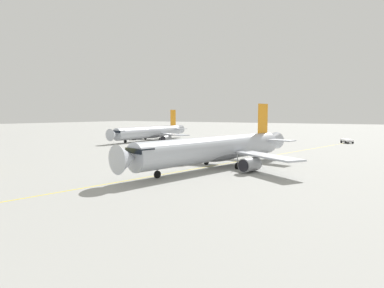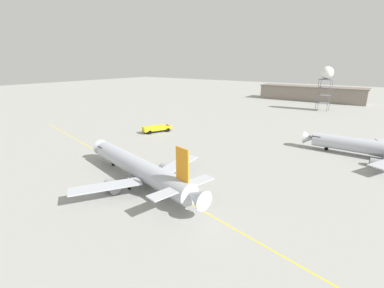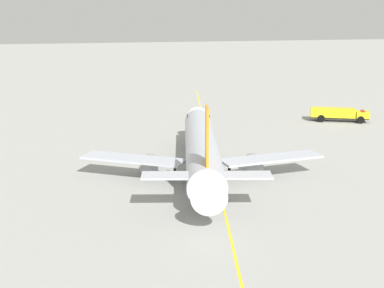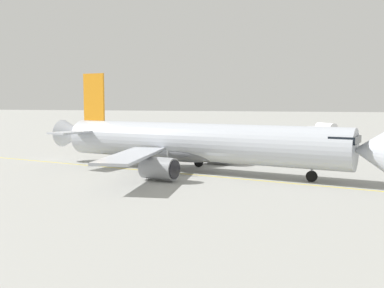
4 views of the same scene
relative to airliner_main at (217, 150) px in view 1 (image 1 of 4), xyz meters
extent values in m
plane|color=#9E9E99|center=(3.37, -1.92, -3.16)|extent=(600.00, 600.00, 0.00)
cylinder|color=#B2B7C1|center=(0.44, -0.10, 0.20)|extent=(33.66, 11.42, 4.19)
cone|color=#B2B7C1|center=(17.99, -4.03, 0.20)|extent=(3.80, 4.54, 3.98)
cone|color=#B2B7C1|center=(-17.40, 3.90, 0.50)|extent=(4.68, 4.35, 3.56)
cube|color=black|center=(15.84, -3.55, 1.14)|extent=(3.12, 4.00, 0.70)
ellipsoid|color=slate|center=(-1.20, 0.27, -0.96)|extent=(12.61, 6.32, 2.30)
cube|color=orange|center=(-13.97, 3.13, 5.23)|extent=(3.18, 0.93, 5.88)
cube|color=#B2B7C1|center=(-13.14, 6.82, 1.03)|extent=(3.82, 6.32, 0.20)
cube|color=#B2B7C1|center=(-14.79, -0.56, 1.03)|extent=(3.82, 6.32, 0.20)
cube|color=#B2B7C1|center=(-0.12, 8.94, -0.54)|extent=(9.94, 13.03, 0.28)
cube|color=#B2B7C1|center=(-3.92, -8.03, -0.54)|extent=(5.00, 13.51, 0.28)
cylinder|color=gray|center=(1.25, 6.60, -1.90)|extent=(3.90, 2.94, 2.23)
cylinder|color=black|center=(3.01, 6.20, -1.90)|extent=(0.56, 1.89, 1.90)
cylinder|color=gray|center=(-1.68, -6.50, -1.90)|extent=(3.90, 2.94, 2.23)
cylinder|color=black|center=(0.08, -6.90, -1.90)|extent=(0.56, 1.89, 1.90)
cylinder|color=#9EA0A5|center=(12.89, -2.89, -1.57)|extent=(0.20, 0.20, 2.07)
cylinder|color=black|center=(12.89, -2.89, -2.61)|extent=(1.14, 0.53, 1.10)
cylinder|color=#9EA0A5|center=(-0.43, 3.68, -1.57)|extent=(0.20, 0.20, 2.07)
cylinder|color=black|center=(-0.43, 3.68, -2.61)|extent=(1.14, 0.53, 1.10)
cylinder|color=#9EA0A5|center=(-1.96, -3.14, -1.57)|extent=(0.20, 0.20, 2.07)
cylinder|color=black|center=(-1.96, -3.14, -2.61)|extent=(1.14, 0.53, 1.10)
cylinder|color=#B2B7C1|center=(-40.48, -47.79, -0.21)|extent=(32.54, 4.01, 3.97)
cone|color=#B2B7C1|center=(-23.01, -47.81, -0.21)|extent=(3.00, 3.78, 3.77)
cone|color=#B2B7C1|center=(-58.24, -47.77, 0.09)|extent=(4.00, 3.38, 3.38)
cube|color=black|center=(-25.21, -47.81, 0.68)|extent=(2.40, 3.38, 0.70)
ellipsoid|color=slate|center=(-42.10, -47.79, -1.31)|extent=(11.72, 3.59, 2.19)
cube|color=orange|center=(-54.79, -47.77, 4.80)|extent=(3.20, 0.24, 6.06)
cube|color=#B2B7C1|center=(-54.79, -44.53, 0.58)|extent=(2.61, 4.90, 0.20)
cube|color=#B2B7C1|center=(-54.80, -51.01, 0.58)|extent=(2.61, 4.90, 0.20)
cube|color=#B2B7C1|center=(-43.67, -39.18, -0.91)|extent=(9.24, 13.59, 0.28)
cube|color=#B2B7C1|center=(-43.69, -56.39, -0.91)|extent=(9.21, 13.60, 0.28)
cylinder|color=gray|center=(-41.12, -41.17, -2.46)|extent=(3.49, 2.60, 2.60)
cylinder|color=black|center=(-39.33, -41.17, -2.46)|extent=(0.15, 2.21, 2.21)
cylinder|color=gray|center=(-41.14, -54.41, -2.46)|extent=(3.49, 2.60, 2.60)
cylinder|color=black|center=(-39.34, -54.41, -2.46)|extent=(0.15, 2.21, 2.21)
cylinder|color=#9EA0A5|center=(-28.11, -47.81, -1.76)|extent=(0.20, 0.20, 1.70)
cylinder|color=black|center=(-28.11, -47.81, -2.61)|extent=(1.10, 0.30, 1.10)
cylinder|color=#9EA0A5|center=(-42.10, -44.40, -1.76)|extent=(0.20, 0.20, 1.70)
cylinder|color=black|center=(-42.10, -44.40, -2.61)|extent=(1.10, 0.30, 1.10)
cylinder|color=#9EA0A5|center=(-42.11, -51.17, -1.76)|extent=(0.20, 0.20, 1.70)
cylinder|color=black|center=(-42.11, -51.17, -2.61)|extent=(1.10, 0.30, 1.10)
cube|color=#232326|center=(-65.43, 12.77, -2.66)|extent=(4.57, 3.97, 0.20)
cube|color=white|center=(-64.21, 13.61, -2.28)|extent=(2.32, 2.57, 0.55)
cube|color=black|center=(-63.77, 13.91, -2.20)|extent=(1.13, 1.61, 0.31)
cube|color=white|center=(-66.03, 12.36, -2.21)|extent=(3.55, 3.42, 0.70)
cylinder|color=black|center=(-64.84, 14.54, -2.76)|extent=(0.82, 0.68, 0.80)
cylinder|color=black|center=(-63.57, 12.68, -2.76)|extent=(0.82, 0.68, 0.80)
cylinder|color=black|center=(-67.18, 12.94, -2.76)|extent=(0.82, 0.68, 0.80)
cylinder|color=black|center=(-65.91, 11.08, -2.76)|extent=(0.82, 0.68, 0.80)
cube|color=yellow|center=(4.48, -2.86, -3.15)|extent=(138.29, 30.10, 0.01)
camera|label=1|loc=(50.00, 26.11, 6.02)|focal=30.80mm
camera|label=2|loc=(-40.57, 37.07, 22.02)|focal=25.37mm
camera|label=3|loc=(-65.27, 17.11, 17.48)|focal=50.53mm
camera|label=4|loc=(13.97, -48.14, 4.74)|focal=42.30mm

